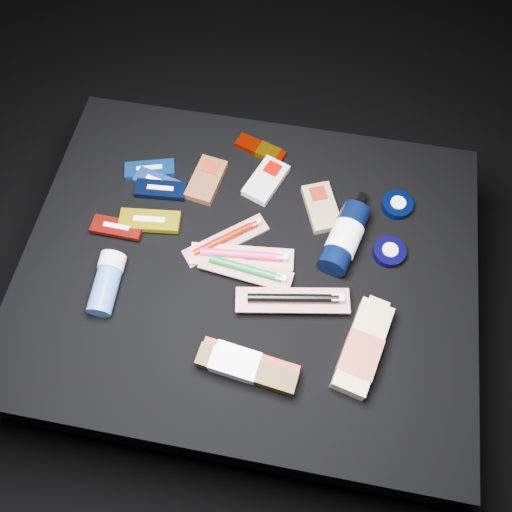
% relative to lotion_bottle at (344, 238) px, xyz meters
% --- Properties ---
extents(ground, '(3.00, 3.00, 0.00)m').
position_rel_lotion_bottle_xyz_m(ground, '(-0.20, -0.08, -0.43)').
color(ground, black).
rests_on(ground, ground).
extents(cloth_table, '(0.98, 0.78, 0.40)m').
position_rel_lotion_bottle_xyz_m(cloth_table, '(-0.20, -0.08, -0.23)').
color(cloth_table, black).
rests_on(cloth_table, ground).
extents(luna_bar_0, '(0.12, 0.07, 0.02)m').
position_rel_lotion_bottle_xyz_m(luna_bar_0, '(-0.47, 0.11, -0.03)').
color(luna_bar_0, '#113C97').
rests_on(luna_bar_0, cloth_table).
extents(luna_bar_1, '(0.12, 0.07, 0.01)m').
position_rel_lotion_bottle_xyz_m(luna_bar_1, '(-0.44, 0.08, -0.02)').
color(luna_bar_1, '#2752B4').
rests_on(luna_bar_1, cloth_table).
extents(luna_bar_2, '(0.12, 0.05, 0.02)m').
position_rel_lotion_bottle_xyz_m(luna_bar_2, '(-0.43, 0.06, -0.02)').
color(luna_bar_2, black).
rests_on(luna_bar_2, cloth_table).
extents(luna_bar_3, '(0.14, 0.06, 0.02)m').
position_rel_lotion_bottle_xyz_m(luna_bar_3, '(-0.43, -0.03, -0.02)').
color(luna_bar_3, '#D9BE0E').
rests_on(luna_bar_3, cloth_table).
extents(luna_bar_4, '(0.11, 0.04, 0.01)m').
position_rel_lotion_bottle_xyz_m(luna_bar_4, '(-0.49, -0.06, -0.02)').
color(luna_bar_4, maroon).
rests_on(luna_bar_4, cloth_table).
extents(clif_bar_0, '(0.08, 0.13, 0.02)m').
position_rel_lotion_bottle_xyz_m(clif_bar_0, '(-0.33, 0.11, -0.02)').
color(clif_bar_0, brown).
rests_on(clif_bar_0, cloth_table).
extents(clif_bar_1, '(0.10, 0.13, 0.02)m').
position_rel_lotion_bottle_xyz_m(clif_bar_1, '(-0.19, 0.13, -0.02)').
color(clif_bar_1, '#B4B4AC').
rests_on(clif_bar_1, cloth_table).
extents(clif_bar_2, '(0.11, 0.14, 0.02)m').
position_rel_lotion_bottle_xyz_m(clif_bar_2, '(-0.06, 0.09, -0.02)').
color(clif_bar_2, olive).
rests_on(clif_bar_2, cloth_table).
extents(power_bar, '(0.13, 0.07, 0.02)m').
position_rel_lotion_bottle_xyz_m(power_bar, '(-0.22, 0.22, -0.03)').
color(power_bar, '#8A0E00').
rests_on(power_bar, cloth_table).
extents(lotion_bottle, '(0.10, 0.21, 0.07)m').
position_rel_lotion_bottle_xyz_m(lotion_bottle, '(0.00, 0.00, 0.00)').
color(lotion_bottle, black).
rests_on(lotion_bottle, cloth_table).
extents(cream_tin_upper, '(0.07, 0.07, 0.02)m').
position_rel_lotion_bottle_xyz_m(cream_tin_upper, '(0.11, 0.12, -0.02)').
color(cream_tin_upper, black).
rests_on(cream_tin_upper, cloth_table).
extents(cream_tin_lower, '(0.07, 0.07, 0.02)m').
position_rel_lotion_bottle_xyz_m(cream_tin_lower, '(0.10, -0.00, -0.02)').
color(cream_tin_lower, black).
rests_on(cream_tin_lower, cloth_table).
extents(bodywash_bottle, '(0.11, 0.21, 0.04)m').
position_rel_lotion_bottle_xyz_m(bodywash_bottle, '(0.06, -0.23, -0.01)').
color(bodywash_bottle, tan).
rests_on(bodywash_bottle, cloth_table).
extents(deodorant_stick, '(0.06, 0.13, 0.05)m').
position_rel_lotion_bottle_xyz_m(deodorant_stick, '(-0.47, -0.19, -0.01)').
color(deodorant_stick, '#315CA3').
rests_on(deodorant_stick, cloth_table).
extents(toothbrush_pack_0, '(0.18, 0.16, 0.02)m').
position_rel_lotion_bottle_xyz_m(toothbrush_pack_0, '(-0.25, -0.03, -0.02)').
color(toothbrush_pack_0, '#A79F9C').
rests_on(toothbrush_pack_0, cloth_table).
extents(toothbrush_pack_1, '(0.23, 0.07, 0.02)m').
position_rel_lotion_bottle_xyz_m(toothbrush_pack_1, '(-0.21, -0.07, -0.02)').
color(toothbrush_pack_1, silver).
rests_on(toothbrush_pack_1, cloth_table).
extents(toothbrush_pack_2, '(0.20, 0.07, 0.02)m').
position_rel_lotion_bottle_xyz_m(toothbrush_pack_2, '(-0.19, -0.11, -0.01)').
color(toothbrush_pack_2, '#ABA3A0').
rests_on(toothbrush_pack_2, cloth_table).
extents(toothbrush_pack_3, '(0.24, 0.09, 0.03)m').
position_rel_lotion_bottle_xyz_m(toothbrush_pack_3, '(-0.09, -0.16, -0.00)').
color(toothbrush_pack_3, beige).
rests_on(toothbrush_pack_3, cloth_table).
extents(toothpaste_carton_red, '(0.20, 0.07, 0.04)m').
position_rel_lotion_bottle_xyz_m(toothpaste_carton_red, '(-0.16, -0.30, -0.01)').
color(toothpaste_carton_red, maroon).
rests_on(toothpaste_carton_red, cloth_table).
extents(toothpaste_carton_green, '(0.20, 0.07, 0.04)m').
position_rel_lotion_bottle_xyz_m(toothpaste_carton_green, '(-0.16, -0.31, -0.01)').
color(toothpaste_carton_green, '#3B2A0D').
rests_on(toothpaste_carton_green, cloth_table).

